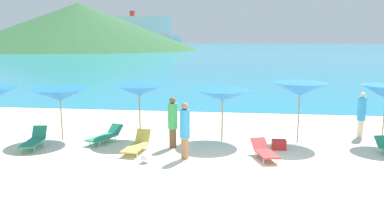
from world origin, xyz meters
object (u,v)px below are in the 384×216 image
at_px(lounge_chair_10, 264,151).
at_px(beachgoer_3, 361,114).
at_px(umbrella_5, 300,89).
at_px(cruise_ship, 143,34).
at_px(beachgoer_0, 173,121).
at_px(lounge_chair_4, 137,144).
at_px(lounge_chair_5, 106,135).
at_px(lounge_chair_3, 34,140).
at_px(beach_ball, 145,159).
at_px(umbrella_4, 222,95).
at_px(umbrella_2, 60,95).
at_px(umbrella_3, 139,91).
at_px(cooler_box, 279,145).
at_px(beachgoer_2, 185,129).

xyz_separation_m(lounge_chair_10, beachgoer_3, (4.00, 3.28, 0.71)).
distance_m(umbrella_5, cruise_ship, 201.33).
xyz_separation_m(beachgoer_0, beachgoer_3, (7.23, 2.36, -0.00)).
distance_m(lounge_chair_4, beachgoer_0, 1.51).
bearing_deg(lounge_chair_5, cruise_ship, 124.43).
height_order(lounge_chair_3, lounge_chair_4, lounge_chair_3).
bearing_deg(beach_ball, umbrella_4, 52.16).
relative_size(lounge_chair_4, beachgoer_0, 0.88).
xyz_separation_m(umbrella_2, lounge_chair_10, (7.72, -1.41, -1.51)).
xyz_separation_m(umbrella_3, cooler_box, (5.32, -0.78, -1.76)).
relative_size(lounge_chair_3, lounge_chair_10, 1.07).
height_order(lounge_chair_4, beach_ball, lounge_chair_4).
distance_m(umbrella_5, lounge_chair_5, 7.59).
bearing_deg(beachgoer_3, lounge_chair_3, -125.45).
height_order(umbrella_2, cruise_ship, cruise_ship).
bearing_deg(lounge_chair_10, lounge_chair_3, 161.10).
distance_m(lounge_chair_3, lounge_chair_10, 8.24).
bearing_deg(umbrella_4, lounge_chair_4, -148.41).
bearing_deg(umbrella_2, beachgoer_2, -18.78).
bearing_deg(cruise_ship, lounge_chair_3, -88.29).
xyz_separation_m(lounge_chair_3, beachgoer_2, (5.63, -0.57, 0.71)).
xyz_separation_m(beach_ball, cooler_box, (4.40, 2.11, 0.03)).
relative_size(lounge_chair_10, beach_ball, 5.43).
xyz_separation_m(lounge_chair_3, lounge_chair_10, (8.24, -0.25, -0.02)).
height_order(umbrella_3, cooler_box, umbrella_3).
bearing_deg(umbrella_3, beachgoer_3, 8.59).
height_order(umbrella_3, umbrella_5, umbrella_5).
distance_m(beachgoer_0, beachgoer_3, 7.60).
bearing_deg(umbrella_4, lounge_chair_3, -165.05).
height_order(beachgoer_2, cooler_box, beachgoer_2).
bearing_deg(cooler_box, umbrella_2, 177.82).
height_order(lounge_chair_3, beach_ball, lounge_chair_3).
distance_m(umbrella_5, beachgoer_3, 3.01).
relative_size(umbrella_2, lounge_chair_4, 1.43).
height_order(beachgoer_3, cruise_ship, cruise_ship).
height_order(umbrella_5, beach_ball, umbrella_5).
xyz_separation_m(umbrella_2, cruise_ship, (-47.11, 194.05, 5.63)).
relative_size(umbrella_4, cooler_box, 4.88).
xyz_separation_m(umbrella_4, lounge_chair_10, (1.50, -2.05, -1.52)).
distance_m(beachgoer_3, cruise_ship, 201.09).
bearing_deg(lounge_chair_5, beachgoer_0, 11.73).
height_order(umbrella_5, lounge_chair_5, umbrella_5).
relative_size(lounge_chair_5, cooler_box, 3.48).
height_order(beach_ball, cooler_box, cooler_box).
bearing_deg(umbrella_4, cooler_box, -22.61).
bearing_deg(beachgoer_2, lounge_chair_5, -128.88).
distance_m(umbrella_5, beachgoer_2, 4.85).
bearing_deg(beachgoer_3, umbrella_5, -117.24).
xyz_separation_m(lounge_chair_4, beachgoer_0, (1.15, 0.64, 0.72)).
distance_m(umbrella_5, lounge_chair_3, 9.98).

